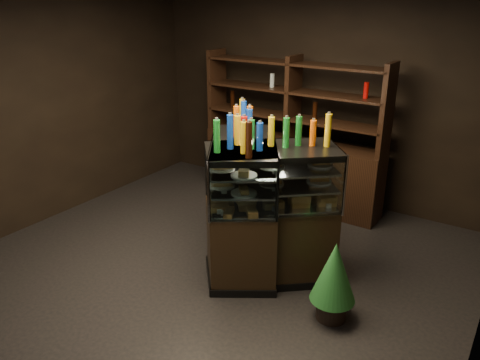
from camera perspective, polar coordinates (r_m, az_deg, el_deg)
name	(u,v)px	position (r m, az deg, el deg)	size (l,w,h in m)	color
ground	(210,270)	(5.02, -3.72, -10.88)	(5.00, 5.00, 0.00)	black
room_shell	(205,85)	(4.31, -4.34, 11.48)	(5.02, 5.02, 3.01)	black
display_case	(256,229)	(4.81, 2.02, -6.05)	(1.64, 1.41, 1.38)	black
food_display	(257,177)	(4.57, 2.08, 0.33)	(1.25, 1.07, 0.43)	gold
bottles_top	(258,130)	(4.42, 2.21, 6.14)	(1.08, 0.93, 0.30)	black
potted_conifer	(334,271)	(4.17, 11.44, -10.78)	(0.40, 0.40, 0.86)	black
back_shelving	(290,160)	(6.41, 6.16, 2.40)	(2.54, 0.46, 2.00)	black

